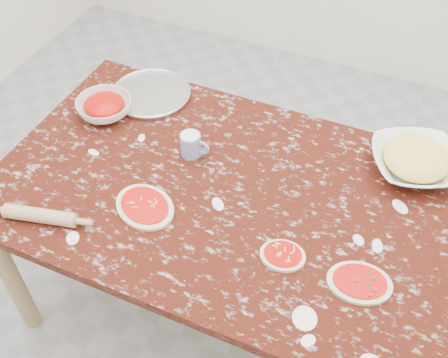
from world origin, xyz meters
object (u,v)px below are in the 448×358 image
(worktable, at_px, (224,205))
(cheese_bowl, at_px, (415,163))
(pizza_tray, at_px, (151,94))
(flour_mug, at_px, (192,144))
(rolling_pin, at_px, (40,216))
(sauce_bowl, at_px, (104,107))

(worktable, distance_m, cheese_bowl, 0.69)
(pizza_tray, bearing_deg, flour_mug, -38.22)
(pizza_tray, distance_m, flour_mug, 0.39)
(cheese_bowl, height_order, rolling_pin, cheese_bowl)
(pizza_tray, relative_size, sauce_bowl, 1.49)
(pizza_tray, height_order, sauce_bowl, sauce_bowl)
(sauce_bowl, height_order, flour_mug, flour_mug)
(rolling_pin, bearing_deg, cheese_bowl, 34.19)
(sauce_bowl, distance_m, rolling_pin, 0.56)
(worktable, relative_size, cheese_bowl, 5.24)
(worktable, distance_m, pizza_tray, 0.61)
(pizza_tray, relative_size, rolling_pin, 1.32)
(cheese_bowl, bearing_deg, rolling_pin, -145.81)
(cheese_bowl, distance_m, flour_mug, 0.80)
(pizza_tray, bearing_deg, rolling_pin, -90.18)
(sauce_bowl, bearing_deg, rolling_pin, -79.34)
(worktable, distance_m, flour_mug, 0.25)
(cheese_bowl, height_order, flour_mug, flour_mug)
(cheese_bowl, bearing_deg, sauce_bowl, -171.34)
(flour_mug, bearing_deg, worktable, -32.41)
(worktable, height_order, sauce_bowl, sauce_bowl)
(cheese_bowl, relative_size, rolling_pin, 1.25)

